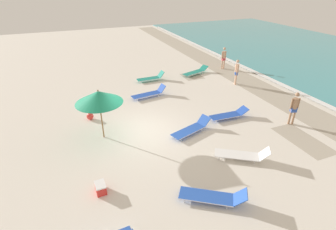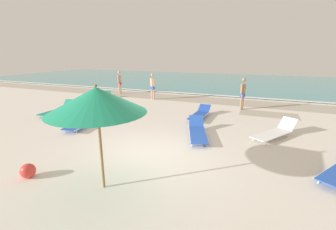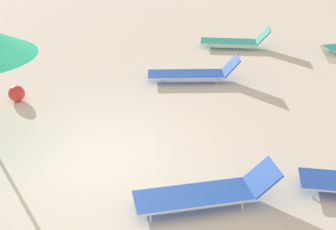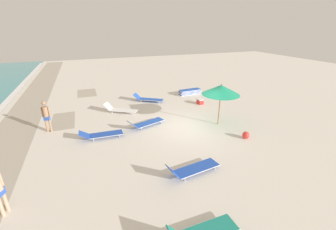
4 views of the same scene
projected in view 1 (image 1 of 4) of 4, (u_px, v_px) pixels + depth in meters
name	position (u px, v px, depth m)	size (l,w,h in m)	color
ground_plane	(140.00, 133.00, 12.95)	(60.00, 60.00, 0.16)	silver
beach_umbrella	(99.00, 97.00, 11.51)	(2.12, 2.12, 2.43)	olive
sun_lounger_under_umbrella	(149.00, 93.00, 16.60)	(0.93, 2.29, 0.61)	blue
sun_lounger_beside_umbrella	(229.00, 115.00, 14.07)	(0.69, 2.16, 0.47)	blue
sun_lounger_near_water_left	(242.00, 155.00, 10.90)	(1.70, 2.17, 0.60)	white
sun_lounger_near_water_right	(151.00, 78.00, 19.15)	(0.68, 2.02, 0.60)	#1E8475
sun_lounger_mid_beach_solo	(192.00, 129.00, 12.77)	(1.29, 2.30, 0.56)	blue
sun_lounger_mid_beach_pair_a	(213.00, 196.00, 8.83)	(1.73, 2.20, 0.56)	blue
sun_lounger_mid_beach_pair_b	(196.00, 72.00, 20.45)	(1.33, 2.41, 0.47)	#1E8475
beachgoer_wading_adult	(237.00, 71.00, 18.15)	(0.42, 0.29, 1.76)	tan
beachgoer_shoreline_child	(224.00, 57.00, 21.28)	(0.27, 0.45, 1.76)	tan
beachgoer_strolling_adult	(294.00, 107.00, 13.13)	(0.27, 0.43, 1.76)	#A37A5B
beach_ball	(90.00, 116.00, 13.95)	(0.37, 0.37, 0.37)	red
cooler_box	(101.00, 188.00, 9.22)	(0.51, 0.37, 0.37)	red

